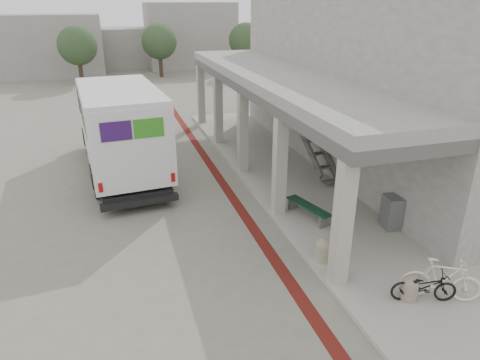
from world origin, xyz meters
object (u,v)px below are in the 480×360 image
object	(u,v)px
fedex_truck	(119,126)
utility_cabinet	(392,212)
bicycle_cream	(442,279)
bicycle_black	(424,286)
bench	(308,209)

from	to	relation	value
fedex_truck	utility_cabinet	world-z (taller)	fedex_truck
fedex_truck	bicycle_cream	size ratio (longest dim) A/B	4.88
bicycle_black	fedex_truck	bearing A→B (deg)	48.07
utility_cabinet	bicycle_cream	xyz separation A→B (m)	(-0.97, -3.31, 0.02)
bench	bicycle_cream	xyz separation A→B (m)	(1.17, -4.63, 0.23)
bench	fedex_truck	bearing A→B (deg)	115.53
bicycle_cream	bicycle_black	bearing A→B (deg)	109.95
bicycle_cream	fedex_truck	bearing A→B (deg)	59.92
bench	bicycle_black	distance (m)	4.63
bicycle_black	bench	bearing A→B (deg)	27.56
bench	bicycle_black	xyz separation A→B (m)	(0.76, -4.57, 0.09)
bicycle_black	bicycle_cream	size ratio (longest dim) A/B	0.84
bicycle_black	bicycle_cream	distance (m)	0.44
bench	utility_cabinet	world-z (taller)	utility_cabinet
utility_cabinet	bicycle_cream	bearing A→B (deg)	-97.75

